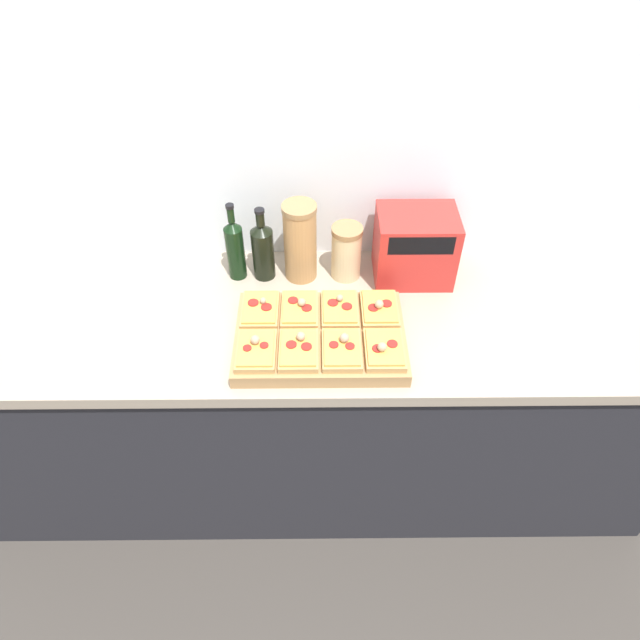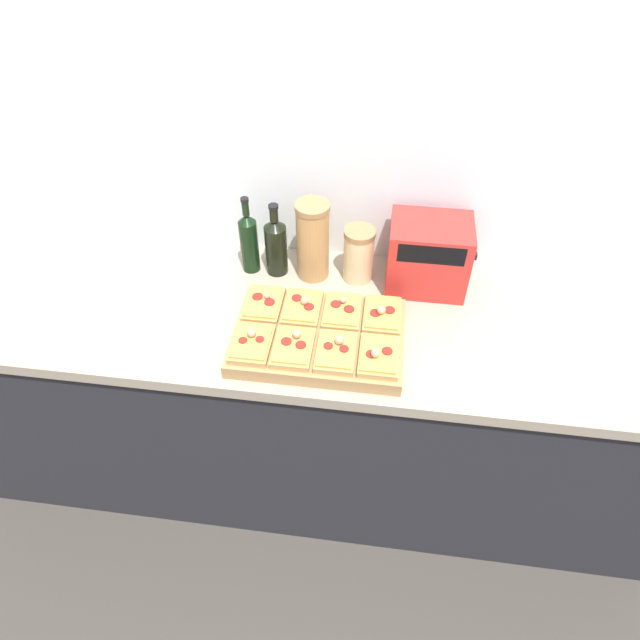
# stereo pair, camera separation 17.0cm
# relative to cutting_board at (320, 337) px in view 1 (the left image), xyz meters

# --- Properties ---
(ground_plane) EXTENTS (12.00, 12.00, 0.00)m
(ground_plane) POSITION_rel_cutting_board_xyz_m (-0.06, -0.20, -0.93)
(ground_plane) COLOR #3D3833
(wall_back) EXTENTS (6.00, 0.06, 2.50)m
(wall_back) POSITION_rel_cutting_board_xyz_m (-0.06, 0.48, 0.32)
(wall_back) COLOR silver
(wall_back) RESTS_ON ground_plane
(kitchen_counter) EXTENTS (2.63, 0.67, 0.91)m
(kitchen_counter) POSITION_rel_cutting_board_xyz_m (-0.06, 0.12, -0.47)
(kitchen_counter) COLOR #232328
(kitchen_counter) RESTS_ON ground_plane
(cutting_board) EXTENTS (0.51, 0.35, 0.04)m
(cutting_board) POSITION_rel_cutting_board_xyz_m (0.00, 0.00, 0.00)
(cutting_board) COLOR #A37A4C
(cutting_board) RESTS_ON kitchen_counter
(pizza_slice_back_left) EXTENTS (0.11, 0.16, 0.05)m
(pizza_slice_back_left) POSITION_rel_cutting_board_xyz_m (-0.18, 0.08, 0.04)
(pizza_slice_back_left) COLOR tan
(pizza_slice_back_left) RESTS_ON cutting_board
(pizza_slice_back_midleft) EXTENTS (0.11, 0.16, 0.05)m
(pizza_slice_back_midleft) POSITION_rel_cutting_board_xyz_m (-0.06, 0.08, 0.04)
(pizza_slice_back_midleft) COLOR tan
(pizza_slice_back_midleft) RESTS_ON cutting_board
(pizza_slice_back_midright) EXTENTS (0.11, 0.16, 0.05)m
(pizza_slice_back_midright) POSITION_rel_cutting_board_xyz_m (0.06, 0.08, 0.04)
(pizza_slice_back_midright) COLOR tan
(pizza_slice_back_midright) RESTS_ON cutting_board
(pizza_slice_back_right) EXTENTS (0.11, 0.16, 0.06)m
(pizza_slice_back_right) POSITION_rel_cutting_board_xyz_m (0.18, 0.08, 0.04)
(pizza_slice_back_right) COLOR tan
(pizza_slice_back_right) RESTS_ON cutting_board
(pizza_slice_front_left) EXTENTS (0.11, 0.16, 0.05)m
(pizza_slice_front_left) POSITION_rel_cutting_board_xyz_m (-0.18, -0.08, 0.04)
(pizza_slice_front_left) COLOR tan
(pizza_slice_front_left) RESTS_ON cutting_board
(pizza_slice_front_midleft) EXTENTS (0.11, 0.16, 0.05)m
(pizza_slice_front_midleft) POSITION_rel_cutting_board_xyz_m (-0.06, -0.08, 0.04)
(pizza_slice_front_midleft) COLOR tan
(pizza_slice_front_midleft) RESTS_ON cutting_board
(pizza_slice_front_midright) EXTENTS (0.11, 0.16, 0.06)m
(pizza_slice_front_midright) POSITION_rel_cutting_board_xyz_m (0.06, -0.08, 0.04)
(pizza_slice_front_midright) COLOR tan
(pizza_slice_front_midright) RESTS_ON cutting_board
(pizza_slice_front_right) EXTENTS (0.11, 0.16, 0.05)m
(pizza_slice_front_right) POSITION_rel_cutting_board_xyz_m (0.18, -0.08, 0.04)
(pizza_slice_front_right) COLOR tan
(pizza_slice_front_right) RESTS_ON cutting_board
(olive_oil_bottle) EXTENTS (0.06, 0.06, 0.28)m
(olive_oil_bottle) POSITION_rel_cutting_board_xyz_m (-0.28, 0.32, 0.09)
(olive_oil_bottle) COLOR black
(olive_oil_bottle) RESTS_ON kitchen_counter
(wine_bottle) EXTENTS (0.07, 0.07, 0.26)m
(wine_bottle) POSITION_rel_cutting_board_xyz_m (-0.19, 0.32, 0.09)
(wine_bottle) COLOR black
(wine_bottle) RESTS_ON kitchen_counter
(grain_jar_tall) EXTENTS (0.11, 0.11, 0.28)m
(grain_jar_tall) POSITION_rel_cutting_board_xyz_m (-0.06, 0.32, 0.12)
(grain_jar_tall) COLOR #AD7F4C
(grain_jar_tall) RESTS_ON kitchen_counter
(grain_jar_short) EXTENTS (0.10, 0.10, 0.19)m
(grain_jar_short) POSITION_rel_cutting_board_xyz_m (0.09, 0.32, 0.07)
(grain_jar_short) COLOR beige
(grain_jar_short) RESTS_ON kitchen_counter
(toaster_oven) EXTENTS (0.28, 0.19, 0.24)m
(toaster_oven) POSITION_rel_cutting_board_xyz_m (0.31, 0.32, 0.10)
(toaster_oven) COLOR red
(toaster_oven) RESTS_ON kitchen_counter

